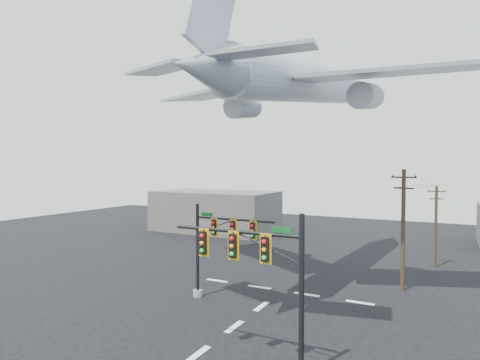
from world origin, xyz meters
The scene contains 9 objects.
ground centered at (0.00, 0.00, 0.00)m, with size 120.00×120.00×0.00m, color black.
lane_markings centered at (0.00, 5.33, 0.01)m, with size 14.00×21.20×0.01m.
signal_mast_near centered at (3.74, 0.29, 4.33)m, with size 7.42×0.84×7.66m.
signal_mast_far centered at (-3.59, 7.68, 3.97)m, with size 6.61×0.77×7.04m.
utility_pole_a centered at (8.40, 16.46, 5.03)m, with size 1.91×0.50×9.62m.
utility_pole_b centered at (10.50, 25.90, 4.14)m, with size 1.60×0.27×7.92m.
power_lines centered at (9.45, 21.18, 8.13)m, with size 3.70×9.45×0.03m.
airliner centered at (0.13, 15.73, 17.07)m, with size 31.38×33.11×8.65m.
building_left centered at (-20.00, 35.00, 3.00)m, with size 18.00×10.00×6.00m, color #615E56.
Camera 1 is at (11.50, -17.32, 9.86)m, focal length 30.00 mm.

